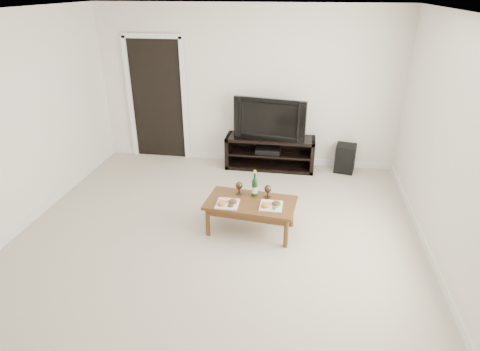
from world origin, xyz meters
name	(u,v)px	position (x,y,z in m)	size (l,w,h in m)	color
floor	(212,251)	(0.00, 0.00, 0.00)	(5.50, 5.50, 0.00)	#C1B39C
back_wall	(246,87)	(0.00, 2.77, 1.30)	(5.00, 0.04, 2.60)	white
ceiling	(203,11)	(0.00, 0.00, 2.62)	(5.00, 5.50, 0.04)	white
doorway	(158,100)	(-1.55, 2.73, 1.02)	(0.90, 0.02, 2.05)	black
media_console	(270,153)	(0.45, 2.50, 0.28)	(1.47, 0.45, 0.55)	black
television	(271,117)	(0.45, 2.50, 0.89)	(1.18, 0.15, 0.68)	black
av_receiver	(268,150)	(0.42, 2.48, 0.33)	(0.40, 0.30, 0.08)	black
subwoofer	(345,158)	(1.70, 2.55, 0.23)	(0.31, 0.31, 0.46)	black
coffee_table	(251,216)	(0.39, 0.51, 0.21)	(1.09, 0.60, 0.42)	#543417
plate_left	(228,202)	(0.12, 0.40, 0.45)	(0.27, 0.27, 0.07)	white
plate_right	(271,204)	(0.65, 0.43, 0.45)	(0.27, 0.27, 0.07)	white
wine_bottle	(255,183)	(0.42, 0.67, 0.59)	(0.07, 0.07, 0.35)	#0E3312
goblet_left	(239,188)	(0.22, 0.69, 0.51)	(0.09, 0.09, 0.17)	#3B2C20
goblet_right	(268,191)	(0.58, 0.65, 0.51)	(0.09, 0.09, 0.17)	#3B2C20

